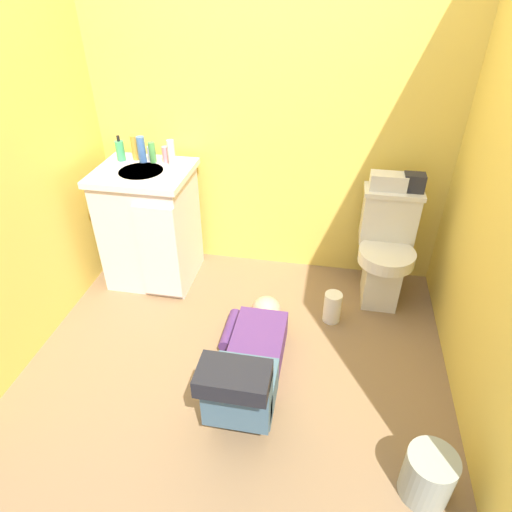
# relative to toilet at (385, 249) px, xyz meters

# --- Properties ---
(ground_plane) EXTENTS (2.85, 2.93, 0.04)m
(ground_plane) POSITION_rel_toilet_xyz_m (-0.81, -0.70, -0.39)
(ground_plane) COLOR olive
(wall_back) EXTENTS (2.51, 0.08, 2.40)m
(wall_back) POSITION_rel_toilet_xyz_m (-0.81, 0.31, 0.83)
(wall_back) COLOR #E7C551
(wall_back) RESTS_ON ground_plane
(toilet) EXTENTS (0.36, 0.46, 0.75)m
(toilet) POSITION_rel_toilet_xyz_m (0.00, 0.00, 0.00)
(toilet) COLOR silver
(toilet) RESTS_ON ground_plane
(vanity_cabinet) EXTENTS (0.60, 0.53, 0.82)m
(vanity_cabinet) POSITION_rel_toilet_xyz_m (-1.57, -0.06, 0.05)
(vanity_cabinet) COLOR silver
(vanity_cabinet) RESTS_ON ground_plane
(faucet) EXTENTS (0.02, 0.02, 0.10)m
(faucet) POSITION_rel_toilet_xyz_m (-1.57, 0.08, 0.50)
(faucet) COLOR silver
(faucet) RESTS_ON vanity_cabinet
(person_plumber) EXTENTS (0.39, 1.06, 0.52)m
(person_plumber) POSITION_rel_toilet_xyz_m (-0.71, -0.93, -0.19)
(person_plumber) COLOR #512D6B
(person_plumber) RESTS_ON ground_plane
(tissue_box) EXTENTS (0.22, 0.11, 0.10)m
(tissue_box) POSITION_rel_toilet_xyz_m (-0.05, 0.09, 0.43)
(tissue_box) COLOR silver
(tissue_box) RESTS_ON toilet
(toiletry_bag) EXTENTS (0.12, 0.09, 0.11)m
(toiletry_bag) POSITION_rel_toilet_xyz_m (0.10, 0.09, 0.44)
(toiletry_bag) COLOR #26262D
(toiletry_bag) RESTS_ON toilet
(soap_dispenser) EXTENTS (0.06, 0.06, 0.17)m
(soap_dispenser) POSITION_rel_toilet_xyz_m (-1.76, 0.06, 0.52)
(soap_dispenser) COLOR #3CA562
(soap_dispenser) RESTS_ON vanity_cabinet
(bottle_amber) EXTENTS (0.05, 0.05, 0.16)m
(bottle_amber) POSITION_rel_toilet_xyz_m (-1.67, 0.10, 0.53)
(bottle_amber) COLOR gold
(bottle_amber) RESTS_ON vanity_cabinet
(bottle_blue) EXTENTS (0.05, 0.05, 0.17)m
(bottle_blue) POSITION_rel_toilet_xyz_m (-1.61, 0.07, 0.54)
(bottle_blue) COLOR #4069B3
(bottle_blue) RESTS_ON vanity_cabinet
(bottle_green) EXTENTS (0.04, 0.04, 0.13)m
(bottle_green) POSITION_rel_toilet_xyz_m (-1.54, 0.08, 0.52)
(bottle_green) COLOR #4D9C4C
(bottle_green) RESTS_ON vanity_cabinet
(bottle_pink) EXTENTS (0.05, 0.05, 0.11)m
(bottle_pink) POSITION_rel_toilet_xyz_m (-1.46, 0.08, 0.51)
(bottle_pink) COLOR pink
(bottle_pink) RESTS_ON vanity_cabinet
(bottle_clear) EXTENTS (0.05, 0.05, 0.17)m
(bottle_clear) POSITION_rel_toilet_xyz_m (-1.39, 0.03, 0.54)
(bottle_clear) COLOR silver
(bottle_clear) RESTS_ON vanity_cabinet
(trash_can) EXTENTS (0.21, 0.21, 0.25)m
(trash_can) POSITION_rel_toilet_xyz_m (0.14, -1.36, -0.24)
(trash_can) COLOR #959C91
(trash_can) RESTS_ON ground_plane
(paper_towel_roll) EXTENTS (0.11, 0.11, 0.21)m
(paper_towel_roll) POSITION_rel_toilet_xyz_m (-0.30, -0.32, -0.26)
(paper_towel_roll) COLOR white
(paper_towel_roll) RESTS_ON ground_plane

